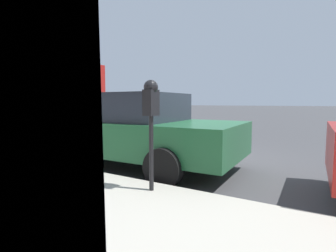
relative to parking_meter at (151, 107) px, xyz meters
name	(u,v)px	position (x,y,z in m)	size (l,w,h in m)	color
ground_plane	(199,162)	(2.51, 0.45, -1.28)	(220.00, 220.00, 0.00)	#424244
parking_meter	(151,107)	(0.00, 0.00, 0.00)	(0.21, 0.19, 1.47)	black
car_green	(122,127)	(1.46, 1.78, -0.48)	(2.30, 5.00, 1.52)	#1E5B33
dump_truck	(27,96)	(4.53, 10.51, 0.37)	(3.11, 7.85, 3.00)	black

